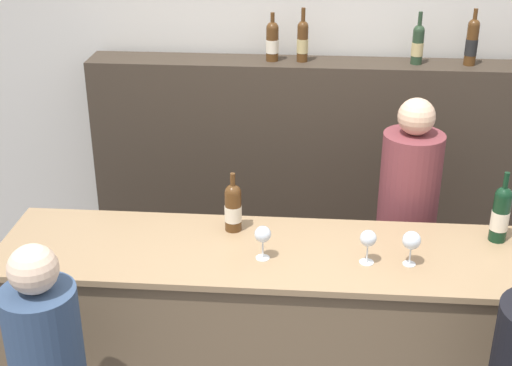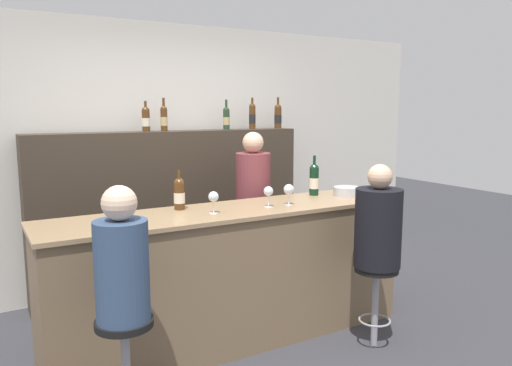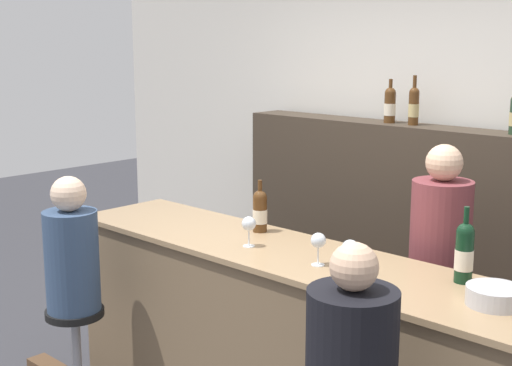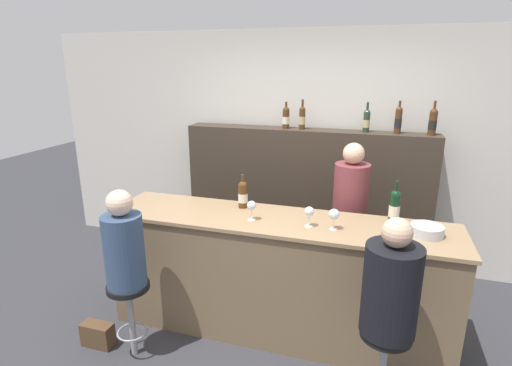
% 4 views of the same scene
% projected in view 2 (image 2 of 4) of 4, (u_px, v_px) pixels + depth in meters
% --- Properties ---
extents(ground_plane, '(16.00, 16.00, 0.00)m').
position_uv_depth(ground_plane, '(252.00, 356.00, 3.63)').
color(ground_plane, '#333338').
extents(wall_back, '(6.40, 0.05, 2.60)m').
position_uv_depth(wall_back, '(163.00, 157.00, 4.97)').
color(wall_back, beige).
rests_on(wall_back, ground_plane).
extents(bar_counter, '(2.83, 0.64, 1.04)m').
position_uv_depth(bar_counter, '(233.00, 275.00, 3.81)').
color(bar_counter, brown).
rests_on(bar_counter, ground_plane).
extents(back_bar_cabinet, '(2.65, 0.28, 1.57)m').
position_uv_depth(back_bar_cabinet, '(172.00, 212.00, 4.86)').
color(back_bar_cabinet, '#382D23').
rests_on(back_bar_cabinet, ground_plane).
extents(wine_bottle_counter_0, '(0.08, 0.08, 0.29)m').
position_uv_depth(wine_bottle_counter_0, '(179.00, 194.00, 3.69)').
color(wine_bottle_counter_0, '#4C2D14').
rests_on(wine_bottle_counter_0, bar_counter).
extents(wine_bottle_counter_1, '(0.08, 0.08, 0.34)m').
position_uv_depth(wine_bottle_counter_1, '(314.00, 179.00, 4.30)').
color(wine_bottle_counter_1, black).
rests_on(wine_bottle_counter_1, bar_counter).
extents(wine_bottle_backbar_0, '(0.07, 0.07, 0.28)m').
position_uv_depth(wine_bottle_backbar_0, '(146.00, 119.00, 4.61)').
color(wine_bottle_backbar_0, '#4C2D14').
rests_on(wine_bottle_backbar_0, back_bar_cabinet).
extents(wine_bottle_backbar_1, '(0.07, 0.07, 0.31)m').
position_uv_depth(wine_bottle_backbar_1, '(164.00, 118.00, 4.69)').
color(wine_bottle_backbar_1, '#4C2D14').
rests_on(wine_bottle_backbar_1, back_bar_cabinet).
extents(wine_bottle_backbar_2, '(0.07, 0.07, 0.30)m').
position_uv_depth(wine_bottle_backbar_2, '(226.00, 118.00, 5.02)').
color(wine_bottle_backbar_2, '#233823').
rests_on(wine_bottle_backbar_2, back_bar_cabinet).
extents(wine_bottle_backbar_3, '(0.07, 0.07, 0.32)m').
position_uv_depth(wine_bottle_backbar_3, '(252.00, 116.00, 5.16)').
color(wine_bottle_backbar_3, '#4C2D14').
rests_on(wine_bottle_backbar_3, back_bar_cabinet).
extents(wine_bottle_backbar_4, '(0.08, 0.08, 0.33)m').
position_uv_depth(wine_bottle_backbar_4, '(278.00, 116.00, 5.32)').
color(wine_bottle_backbar_4, '#4C2D14').
rests_on(wine_bottle_backbar_4, back_bar_cabinet).
extents(wine_glass_0, '(0.07, 0.07, 0.16)m').
position_uv_depth(wine_glass_0, '(213.00, 197.00, 3.55)').
color(wine_glass_0, silver).
rests_on(wine_glass_0, bar_counter).
extents(wine_glass_1, '(0.07, 0.07, 0.16)m').
position_uv_depth(wine_glass_1, '(268.00, 192.00, 3.78)').
color(wine_glass_1, silver).
rests_on(wine_glass_1, bar_counter).
extents(wine_glass_2, '(0.08, 0.08, 0.16)m').
position_uv_depth(wine_glass_2, '(289.00, 190.00, 3.87)').
color(wine_glass_2, silver).
rests_on(wine_glass_2, bar_counter).
extents(metal_bowl, '(0.23, 0.23, 0.08)m').
position_uv_depth(metal_bowl, '(347.00, 191.00, 4.28)').
color(metal_bowl, '#B7B7BC').
rests_on(metal_bowl, bar_counter).
extents(bar_stool_left, '(0.32, 0.32, 0.63)m').
position_uv_depth(bar_stool_left, '(125.00, 344.00, 2.78)').
color(bar_stool_left, gray).
rests_on(bar_stool_left, ground_plane).
extents(guest_seated_left, '(0.30, 0.30, 0.75)m').
position_uv_depth(guest_seated_left, '(122.00, 262.00, 2.71)').
color(guest_seated_left, '#334766').
rests_on(guest_seated_left, bar_stool_left).
extents(bar_stool_right, '(0.32, 0.32, 0.63)m').
position_uv_depth(bar_stool_right, '(376.00, 285.00, 3.70)').
color(bar_stool_right, gray).
rests_on(bar_stool_right, ground_plane).
extents(guest_seated_right, '(0.34, 0.34, 0.76)m').
position_uv_depth(guest_seated_right, '(378.00, 224.00, 3.63)').
color(guest_seated_right, black).
rests_on(guest_seated_right, bar_stool_right).
extents(bartender, '(0.31, 0.31, 1.57)m').
position_uv_depth(bartender, '(253.00, 224.00, 4.56)').
color(bartender, brown).
rests_on(bartender, ground_plane).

